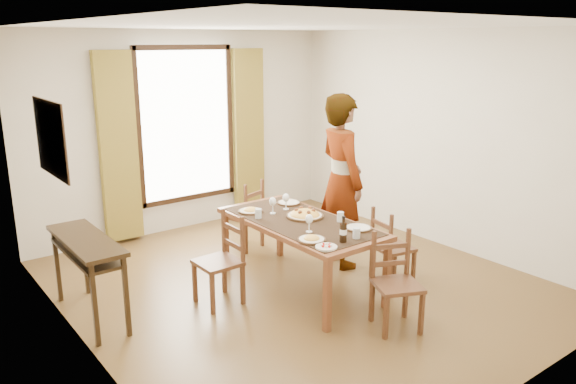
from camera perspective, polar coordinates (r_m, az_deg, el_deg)
ground at (r=6.19m, az=1.01°, el=-9.29°), size 5.00×5.00×0.00m
room_shell at (r=5.82m, az=0.25°, el=5.08°), size 4.60×5.10×2.74m
console_table at (r=5.55m, az=-19.79°, el=-5.56°), size 0.38×1.20×0.80m
dining_table at (r=5.84m, az=1.25°, el=-3.53°), size 0.89×1.87×0.76m
chair_west at (r=5.66m, az=-6.84°, el=-7.12°), size 0.41×0.41×0.92m
chair_north at (r=7.09m, az=-4.36°, el=-2.52°), size 0.50×0.50×0.89m
chair_south at (r=5.26m, az=10.89°, el=-9.22°), size 0.52×0.52×0.89m
chair_east at (r=6.17m, az=10.42°, el=-5.70°), size 0.43×0.43×0.84m
man at (r=6.45m, az=5.44°, el=1.11°), size 0.96×0.82×2.00m
plate_sw at (r=5.24m, az=2.42°, el=-4.68°), size 0.27×0.27×0.05m
plate_se at (r=5.60m, az=7.16°, el=-3.48°), size 0.27×0.27×0.05m
plate_nw at (r=6.11m, az=-3.84°, el=-1.79°), size 0.27×0.27×0.05m
plate_ne at (r=6.40m, az=0.08°, el=-0.95°), size 0.27×0.27×0.05m
pasta_platter at (r=5.92m, az=1.72°, el=-2.10°), size 0.40×0.40×0.10m
caprese_plate at (r=5.08m, az=3.91°, el=-5.47°), size 0.20×0.20×0.04m
wine_glass_a at (r=5.45m, az=2.16°, el=-3.19°), size 0.08×0.08×0.18m
wine_glass_b at (r=6.17m, az=-0.21°, el=-0.97°), size 0.08×0.08×0.18m
wine_glass_c at (r=6.02m, az=-1.56°, el=-1.37°), size 0.08×0.08×0.18m
tumbler_a at (r=5.80m, az=5.34°, el=-2.52°), size 0.07×0.07×0.10m
tumbler_b at (r=5.89m, az=-3.03°, el=-2.20°), size 0.07×0.07×0.10m
tumbler_c at (r=5.34m, az=6.97°, el=-4.16°), size 0.07×0.07×0.10m
wine_bottle at (r=5.20m, az=5.64°, el=-3.78°), size 0.07×0.07×0.25m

